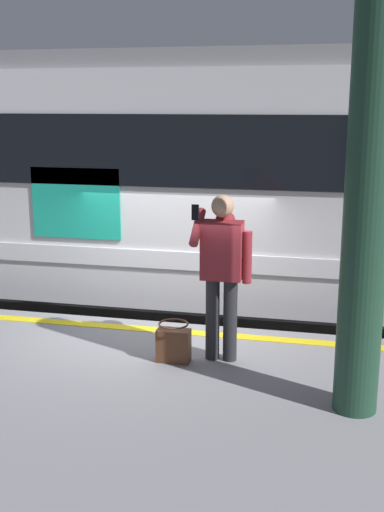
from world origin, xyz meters
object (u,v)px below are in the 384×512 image
at_px(handbag, 174,344).
at_px(train_carriage, 266,176).
at_px(station_column, 367,214).
at_px(passenger, 222,264).

bearing_deg(handbag, train_carriage, -98.58).
bearing_deg(handbag, station_column, 159.57).
bearing_deg(passenger, handbag, 20.96).
bearing_deg(passenger, train_carriage, -91.04).
xyz_separation_m(passenger, station_column, (-1.30, 0.83, 0.69)).
xyz_separation_m(passenger, handbag, (0.46, 0.17, -0.81)).
bearing_deg(passenger, station_column, 147.52).
distance_m(passenger, station_column, 1.69).
xyz_separation_m(handbag, station_column, (-1.76, 0.66, 1.50)).
bearing_deg(station_column, train_carriage, -72.96).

